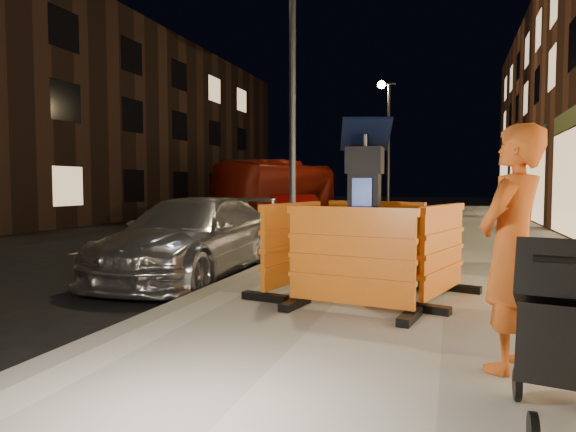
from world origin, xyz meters
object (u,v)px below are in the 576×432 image
(car_red, at_px, (292,237))
(bus_doubledecker, at_px, (282,216))
(barrier_kerbside, at_px, (292,247))
(stroller, at_px, (566,338))
(man, at_px, (512,248))
(car_silver, at_px, (192,276))
(barrier_bldgside, at_px, (443,253))
(parking_kiosk, at_px, (364,213))
(barrier_front, at_px, (350,261))
(barrier_back, at_px, (375,242))

(car_red, distance_m, bus_doubledecker, 10.50)
(barrier_kerbside, bearing_deg, stroller, -127.72)
(man, height_order, stroller, man)
(car_silver, bearing_deg, barrier_bldgside, -19.36)
(parking_kiosk, bearing_deg, barrier_front, -75.53)
(barrier_bldgside, height_order, man, man)
(barrier_kerbside, xyz_separation_m, bus_doubledecker, (-6.13, 18.00, -0.73))
(barrier_kerbside, xyz_separation_m, barrier_bldgside, (1.90, 0.00, 0.00))
(bus_doubledecker, bearing_deg, parking_kiosk, -62.10)
(barrier_bldgside, xyz_separation_m, man, (0.53, -2.26, 0.34))
(barrier_back, distance_m, car_red, 8.02)
(car_red, bearing_deg, stroller, -74.69)
(barrier_kerbside, bearing_deg, car_red, 29.64)
(barrier_front, height_order, bus_doubledecker, bus_doubledecker)
(bus_doubledecker, bearing_deg, car_silver, -70.25)
(barrier_kerbside, bearing_deg, barrier_front, -122.53)
(parking_kiosk, distance_m, barrier_front, 1.06)
(barrier_front, height_order, car_red, barrier_front)
(car_red, distance_m, stroller, 12.43)
(barrier_back, height_order, man, man)
(stroller, bearing_deg, car_red, 125.65)
(car_red, bearing_deg, barrier_bldgside, -70.71)
(barrier_back, relative_size, stroller, 1.43)
(barrier_front, relative_size, stroller, 1.43)
(barrier_front, relative_size, man, 0.81)
(barrier_back, distance_m, barrier_kerbside, 1.34)
(barrier_front, xyz_separation_m, barrier_back, (0.00, 1.90, 0.00))
(barrier_kerbside, bearing_deg, barrier_back, -32.53)
(barrier_front, bearing_deg, car_red, 120.34)
(barrier_back, xyz_separation_m, barrier_kerbside, (-0.95, -0.95, 0.00))
(barrier_front, height_order, barrier_bldgside, same)
(barrier_front, distance_m, car_silver, 3.93)
(parking_kiosk, xyz_separation_m, stroller, (1.68, -3.16, -0.52))
(car_silver, height_order, bus_doubledecker, bus_doubledecker)
(barrier_kerbside, distance_m, man, 3.33)
(car_red, distance_m, man, 11.56)
(barrier_bldgside, bearing_deg, barrier_kerbside, 106.47)
(parking_kiosk, height_order, car_red, parking_kiosk)
(barrier_front, bearing_deg, barrier_bldgside, 54.47)
(man, bearing_deg, bus_doubledecker, -125.92)
(barrier_kerbside, relative_size, bus_doubledecker, 0.15)
(car_red, bearing_deg, parking_kiosk, -76.13)
(barrier_bldgside, bearing_deg, car_red, 44.94)
(barrier_kerbside, distance_m, barrier_bldgside, 1.90)
(barrier_kerbside, bearing_deg, man, -120.40)
(parking_kiosk, height_order, car_silver, parking_kiosk)
(car_red, height_order, stroller, stroller)
(barrier_front, distance_m, bus_doubledecker, 20.25)
(barrier_kerbside, bearing_deg, parking_kiosk, -77.53)
(barrier_front, xyz_separation_m, barrier_bldgside, (0.95, 0.95, 0.00))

